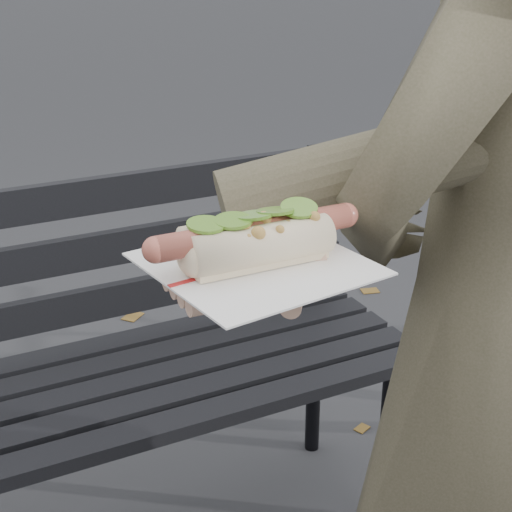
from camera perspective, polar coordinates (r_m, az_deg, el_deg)
The scene contains 3 objects.
park_bench at distance 1.73m, azimuth -13.77°, elevation -7.35°, with size 1.50×0.44×0.88m.
person at distance 1.14m, azimuth 17.14°, elevation -5.60°, with size 0.62×0.41×1.70m, color #45442E.
held_hotdog at distance 0.89m, azimuth 9.89°, elevation 5.64°, with size 0.64×0.31×0.20m.
Camera 1 is at (-0.41, -0.62, 1.38)m, focal length 55.00 mm.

